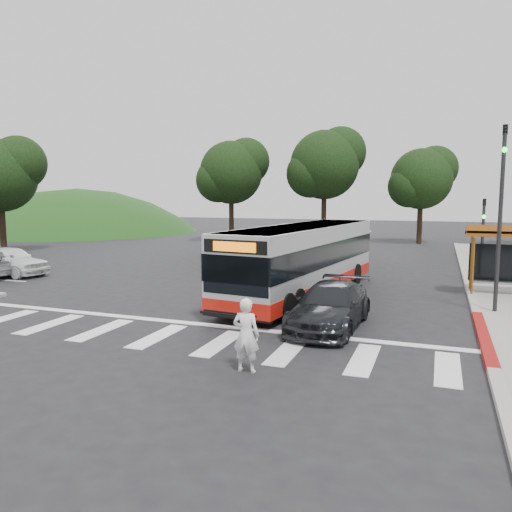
% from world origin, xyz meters
% --- Properties ---
extents(ground, '(140.00, 140.00, 0.00)m').
position_xyz_m(ground, '(0.00, 0.00, 0.00)').
color(ground, black).
rests_on(ground, ground).
extents(curb_east, '(0.30, 40.00, 0.15)m').
position_xyz_m(curb_east, '(9.00, 8.00, 0.07)').
color(curb_east, '#9E9991').
rests_on(curb_east, ground).
extents(curb_east_red, '(0.32, 6.00, 0.15)m').
position_xyz_m(curb_east_red, '(9.00, -2.00, 0.08)').
color(curb_east_red, maroon).
rests_on(curb_east_red, ground).
extents(hillside_nw, '(44.00, 44.00, 10.00)m').
position_xyz_m(hillside_nw, '(-32.00, 30.00, 0.00)').
color(hillside_nw, '#1B4516').
rests_on(hillside_nw, ground).
extents(crosswalk_ladder, '(18.00, 2.60, 0.01)m').
position_xyz_m(crosswalk_ladder, '(0.00, -5.00, 0.01)').
color(crosswalk_ladder, silver).
rests_on(crosswalk_ladder, ground).
extents(traffic_signal_ne_tall, '(0.18, 0.37, 6.50)m').
position_xyz_m(traffic_signal_ne_tall, '(9.60, 1.49, 3.88)').
color(traffic_signal_ne_tall, black).
rests_on(traffic_signal_ne_tall, ground).
extents(traffic_signal_ne_short, '(0.18, 0.37, 4.00)m').
position_xyz_m(traffic_signal_ne_short, '(9.60, 8.49, 2.48)').
color(traffic_signal_ne_short, black).
rests_on(traffic_signal_ne_short, ground).
extents(tree_north_a, '(6.60, 6.15, 10.17)m').
position_xyz_m(tree_north_a, '(-1.92, 26.07, 6.92)').
color(tree_north_a, black).
rests_on(tree_north_a, ground).
extents(tree_north_b, '(5.72, 5.33, 8.43)m').
position_xyz_m(tree_north_b, '(6.07, 28.06, 5.66)').
color(tree_north_b, black).
rests_on(tree_north_b, ground).
extents(tree_north_c, '(6.16, 5.74, 9.30)m').
position_xyz_m(tree_north_c, '(-9.92, 24.06, 6.29)').
color(tree_north_c, black).
rests_on(tree_north_c, ground).
extents(tree_west_a, '(5.72, 5.33, 8.43)m').
position_xyz_m(tree_west_a, '(-21.93, 10.06, 5.66)').
color(tree_west_a, black).
rests_on(tree_west_a, ground).
extents(transit_bus, '(3.86, 11.51, 2.92)m').
position_xyz_m(transit_bus, '(2.47, 2.32, 1.46)').
color(transit_bus, '#BABDBF').
rests_on(transit_bus, ground).
extents(pedestrian, '(0.66, 0.44, 1.77)m').
position_xyz_m(pedestrian, '(3.53, -6.85, 0.88)').
color(pedestrian, white).
rests_on(pedestrian, ground).
extents(dark_sedan, '(2.12, 4.83, 1.38)m').
position_xyz_m(dark_sedan, '(4.55, -2.22, 0.69)').
color(dark_sedan, '#212327').
rests_on(dark_sedan, ground).
extents(west_car_white, '(4.63, 2.25, 1.52)m').
position_xyz_m(west_car_white, '(-13.34, 2.30, 0.76)').
color(west_car_white, white).
rests_on(west_car_white, ground).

